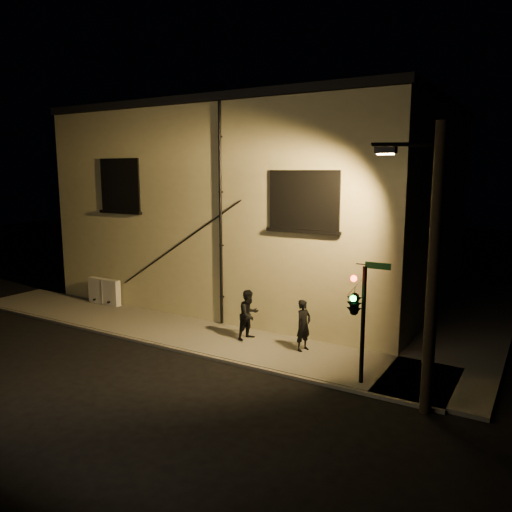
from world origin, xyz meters
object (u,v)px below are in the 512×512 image
Objects in this scene: pedestrian_b at (249,315)px; streetlamp_pole at (430,263)px; utility_cabinet at (104,291)px; pedestrian_a at (304,325)px; traffic_signal at (355,302)px.

pedestrian_b is 7.30m from streetlamp_pole.
utility_cabinet is 10.18m from pedestrian_a.
pedestrian_a is 2.13m from pedestrian_b.
traffic_signal is 0.49× the size of streetlamp_pole.
pedestrian_a is 3.16m from traffic_signal.
traffic_signal is at bearing -10.84° from utility_cabinet.
pedestrian_a reaches higher than utility_cabinet.
traffic_signal is (12.44, -2.38, 1.75)m from utility_cabinet.
traffic_signal is (2.29, -1.60, 1.47)m from pedestrian_a.
streetlamp_pole is at bearing -11.10° from utility_cabinet.
pedestrian_a is 5.52m from streetlamp_pole.
utility_cabinet is at bearing 101.61° from pedestrian_a.
traffic_signal is 2.44m from streetlamp_pole.
utility_cabinet is 0.24× the size of streetlamp_pole.
pedestrian_a is at bearing -77.06° from pedestrian_b.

